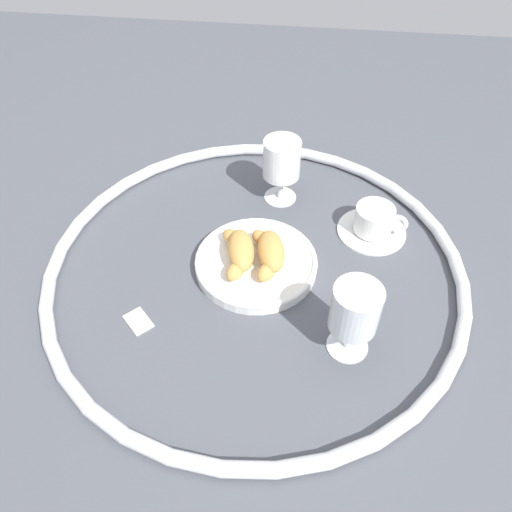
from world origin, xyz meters
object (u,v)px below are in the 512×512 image
Objects in this scene: juice_glass_right at (355,312)px; pastry_plate at (256,263)px; croissant_large at (269,252)px; croissant_small at (239,251)px; coffee_cup_near at (374,222)px; sugar_packet at (138,321)px; juice_glass_left at (282,162)px.

pastry_plate is at bearing 47.33° from juice_glass_right.
croissant_large is 0.96× the size of juice_glass_right.
croissant_small is at bearing 94.72° from croissant_large.
pastry_plate is 1.70× the size of croissant_small.
juice_glass_right reaches higher than coffee_cup_near.
croissant_small is 0.22m from sugar_packet.
juice_glass_left is at bearing 21.45° from juice_glass_right.
croissant_large is at bearing -98.60° from sugar_packet.
croissant_small is 0.95× the size of juice_glass_right.
croissant_small is 0.26m from juice_glass_right.
coffee_cup_near reaches higher than pastry_plate.
pastry_plate is at bearing 172.68° from juice_glass_left.
pastry_plate is 0.04m from croissant_large.
juice_glass_left is at bearing -15.22° from croissant_small.
juice_glass_left is (0.21, -0.00, 0.05)m from croissant_large.
croissant_small is at bearing 164.78° from juice_glass_left.
juice_glass_right reaches higher than croissant_large.
juice_glass_left reaches higher than sugar_packet.
sugar_packet is (-0.15, 0.18, -0.01)m from pastry_plate.
juice_glass_right is (-0.16, -0.14, 0.05)m from croissant_large.
pastry_plate is at bearing -95.42° from sugar_packet.
coffee_cup_near is (0.13, -0.25, -0.02)m from croissant_small.
pastry_plate is at bearing -84.46° from croissant_small.
croissant_large is 2.68× the size of sugar_packet.
croissant_small is 0.22m from juice_glass_left.
sugar_packet is (-0.27, 0.40, -0.02)m from coffee_cup_near.
juice_glass_left is (0.08, 0.19, 0.07)m from coffee_cup_near.
juice_glass_right is 0.36m from sugar_packet.
croissant_large is at bearing 179.37° from juice_glass_left.
juice_glass_left is at bearing -0.63° from croissant_large.
croissant_small reaches higher than coffee_cup_near.
croissant_large is at bearing -85.28° from croissant_small.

